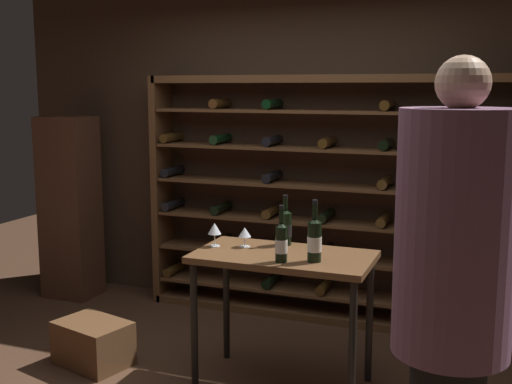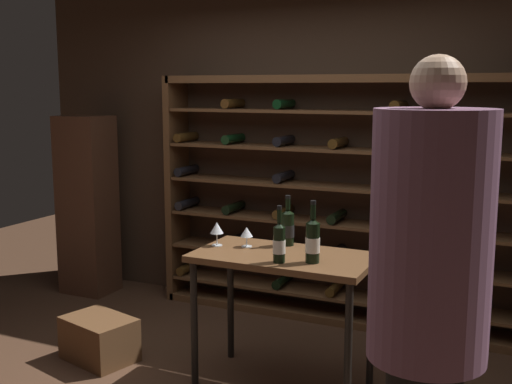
{
  "view_description": "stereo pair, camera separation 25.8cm",
  "coord_description": "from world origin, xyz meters",
  "px_view_note": "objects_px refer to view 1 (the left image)",
  "views": [
    {
      "loc": [
        1.5,
        -3.2,
        1.85
      ],
      "look_at": [
        0.15,
        0.31,
        1.23
      ],
      "focal_mm": 44.77,
      "sensor_mm": 36.0,
      "label": 1
    },
    {
      "loc": [
        1.74,
        -3.1,
        1.85
      ],
      "look_at": [
        0.15,
        0.31,
        1.23
      ],
      "focal_mm": 44.77,
      "sensor_mm": 36.0,
      "label": 2
    }
  ],
  "objects_px": {
    "person_guest_blue_shirt": "(452,292)",
    "wine_bottle_green_slim": "(285,227)",
    "wine_crate": "(93,343)",
    "wine_bottle_amber_reserve": "(281,242)",
    "wine_rack": "(326,201)",
    "wine_bottle_gold_foil": "(314,239)",
    "wine_glass_stemmed_right": "(215,229)",
    "wine_glass_stemmed_left": "(245,233)",
    "tasting_table": "(283,270)",
    "display_cabinet": "(70,207)"
  },
  "relations": [
    {
      "from": "person_guest_blue_shirt",
      "to": "wine_bottle_green_slim",
      "type": "distance_m",
      "value": 1.79
    },
    {
      "from": "wine_crate",
      "to": "wine_bottle_green_slim",
      "type": "distance_m",
      "value": 1.52
    },
    {
      "from": "person_guest_blue_shirt",
      "to": "wine_bottle_amber_reserve",
      "type": "relative_size",
      "value": 5.88
    },
    {
      "from": "wine_rack",
      "to": "wine_bottle_gold_foil",
      "type": "bearing_deg",
      "value": -77.95
    },
    {
      "from": "wine_glass_stemmed_right",
      "to": "wine_glass_stemmed_left",
      "type": "height_order",
      "value": "wine_glass_stemmed_right"
    },
    {
      "from": "wine_glass_stemmed_right",
      "to": "wine_rack",
      "type": "bearing_deg",
      "value": 71.83
    },
    {
      "from": "wine_bottle_green_slim",
      "to": "wine_bottle_amber_reserve",
      "type": "bearing_deg",
      "value": -74.67
    },
    {
      "from": "wine_rack",
      "to": "wine_bottle_amber_reserve",
      "type": "xyz_separation_m",
      "value": [
        0.11,
        -1.42,
        0.01
      ]
    },
    {
      "from": "wine_crate",
      "to": "wine_glass_stemmed_right",
      "type": "distance_m",
      "value": 1.17
    },
    {
      "from": "wine_bottle_green_slim",
      "to": "wine_bottle_gold_foil",
      "type": "relative_size",
      "value": 0.89
    },
    {
      "from": "person_guest_blue_shirt",
      "to": "wine_bottle_gold_foil",
      "type": "distance_m",
      "value": 1.36
    },
    {
      "from": "person_guest_blue_shirt",
      "to": "wine_glass_stemmed_left",
      "type": "height_order",
      "value": "person_guest_blue_shirt"
    },
    {
      "from": "wine_crate",
      "to": "wine_bottle_gold_foil",
      "type": "distance_m",
      "value": 1.73
    },
    {
      "from": "wine_bottle_amber_reserve",
      "to": "wine_bottle_green_slim",
      "type": "xyz_separation_m",
      "value": [
        -0.11,
        0.4,
        -0.0
      ]
    },
    {
      "from": "tasting_table",
      "to": "wine_bottle_gold_foil",
      "type": "xyz_separation_m",
      "value": [
        0.22,
        -0.1,
        0.23
      ]
    },
    {
      "from": "wine_bottle_amber_reserve",
      "to": "wine_bottle_gold_foil",
      "type": "height_order",
      "value": "wine_bottle_gold_foil"
    },
    {
      "from": "display_cabinet",
      "to": "wine_bottle_green_slim",
      "type": "xyz_separation_m",
      "value": [
        2.26,
        -0.78,
        0.17
      ]
    },
    {
      "from": "person_guest_blue_shirt",
      "to": "wine_bottle_amber_reserve",
      "type": "xyz_separation_m",
      "value": [
        -1.01,
        0.99,
        -0.12
      ]
    },
    {
      "from": "person_guest_blue_shirt",
      "to": "wine_bottle_gold_foil",
      "type": "bearing_deg",
      "value": -153.26
    },
    {
      "from": "wine_glass_stemmed_left",
      "to": "wine_bottle_amber_reserve",
      "type": "bearing_deg",
      "value": -37.03
    },
    {
      "from": "tasting_table",
      "to": "wine_bottle_green_slim",
      "type": "relative_size",
      "value": 3.34
    },
    {
      "from": "tasting_table",
      "to": "wine_bottle_amber_reserve",
      "type": "height_order",
      "value": "wine_bottle_amber_reserve"
    },
    {
      "from": "wine_bottle_amber_reserve",
      "to": "wine_bottle_green_slim",
      "type": "height_order",
      "value": "wine_bottle_amber_reserve"
    },
    {
      "from": "wine_bottle_amber_reserve",
      "to": "wine_glass_stemmed_left",
      "type": "height_order",
      "value": "wine_bottle_amber_reserve"
    },
    {
      "from": "wine_bottle_green_slim",
      "to": "wine_glass_stemmed_left",
      "type": "bearing_deg",
      "value": -145.84
    },
    {
      "from": "wine_rack",
      "to": "wine_crate",
      "type": "bearing_deg",
      "value": -130.8
    },
    {
      "from": "tasting_table",
      "to": "person_guest_blue_shirt",
      "type": "bearing_deg",
      "value": -47.81
    },
    {
      "from": "wine_crate",
      "to": "wine_bottle_amber_reserve",
      "type": "bearing_deg",
      "value": -0.16
    },
    {
      "from": "person_guest_blue_shirt",
      "to": "wine_bottle_amber_reserve",
      "type": "height_order",
      "value": "person_guest_blue_shirt"
    },
    {
      "from": "wine_rack",
      "to": "wine_glass_stemmed_left",
      "type": "relative_size",
      "value": 23.48
    },
    {
      "from": "tasting_table",
      "to": "wine_bottle_green_slim",
      "type": "xyz_separation_m",
      "value": [
        -0.06,
        0.22,
        0.22
      ]
    },
    {
      "from": "display_cabinet",
      "to": "wine_bottle_gold_foil",
      "type": "distance_m",
      "value": 2.78
    },
    {
      "from": "wine_bottle_green_slim",
      "to": "wine_bottle_gold_foil",
      "type": "bearing_deg",
      "value": -48.3
    },
    {
      "from": "person_guest_blue_shirt",
      "to": "wine_glass_stemmed_left",
      "type": "distance_m",
      "value": 1.83
    },
    {
      "from": "wine_rack",
      "to": "tasting_table",
      "type": "relative_size",
      "value": 2.76
    },
    {
      "from": "wine_rack",
      "to": "wine_bottle_green_slim",
      "type": "relative_size",
      "value": 9.22
    },
    {
      "from": "person_guest_blue_shirt",
      "to": "wine_rack",
      "type": "bearing_deg",
      "value": -166.39
    },
    {
      "from": "wine_crate",
      "to": "wine_glass_stemmed_left",
      "type": "bearing_deg",
      "value": 13.64
    },
    {
      "from": "display_cabinet",
      "to": "tasting_table",
      "type": "bearing_deg",
      "value": -23.26
    },
    {
      "from": "display_cabinet",
      "to": "wine_glass_stemmed_right",
      "type": "relative_size",
      "value": 10.48
    },
    {
      "from": "display_cabinet",
      "to": "wine_bottle_green_slim",
      "type": "relative_size",
      "value": 4.94
    },
    {
      "from": "person_guest_blue_shirt",
      "to": "wine_glass_stemmed_right",
      "type": "bearing_deg",
      "value": -139.16
    },
    {
      "from": "display_cabinet",
      "to": "wine_crate",
      "type": "bearing_deg",
      "value": -48.56
    },
    {
      "from": "display_cabinet",
      "to": "wine_glass_stemmed_right",
      "type": "bearing_deg",
      "value": -27.92
    },
    {
      "from": "tasting_table",
      "to": "wine_glass_stemmed_right",
      "type": "distance_m",
      "value": 0.51
    },
    {
      "from": "wine_rack",
      "to": "wine_glass_stemmed_right",
      "type": "xyz_separation_m",
      "value": [
        -0.4,
        -1.23,
        -0.0
      ]
    },
    {
      "from": "wine_bottle_amber_reserve",
      "to": "wine_bottle_green_slim",
      "type": "bearing_deg",
      "value": 105.33
    },
    {
      "from": "wine_crate",
      "to": "wine_bottle_gold_foil",
      "type": "height_order",
      "value": "wine_bottle_gold_foil"
    },
    {
      "from": "wine_bottle_amber_reserve",
      "to": "tasting_table",
      "type": "bearing_deg",
      "value": 104.38
    },
    {
      "from": "tasting_table",
      "to": "wine_bottle_amber_reserve",
      "type": "xyz_separation_m",
      "value": [
        0.05,
        -0.18,
        0.22
      ]
    }
  ]
}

